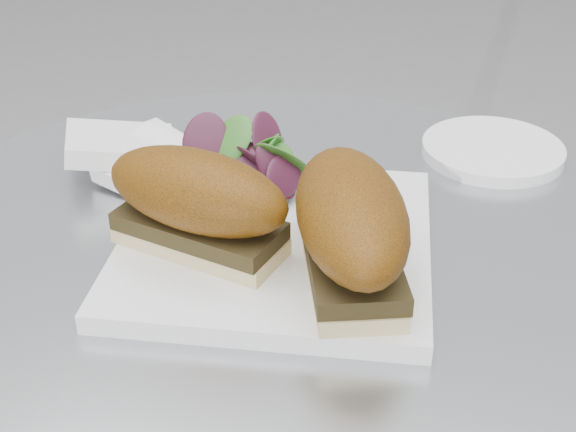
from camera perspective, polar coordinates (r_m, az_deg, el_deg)
name	(u,v)px	position (r m, az deg, el deg)	size (l,w,h in m)	color
plate	(276,243)	(0.64, -0.86, -1.94)	(0.24, 0.24, 0.02)	white
sandwich_left	(197,201)	(0.60, -6.47, 1.08)	(0.16, 0.10, 0.08)	#CBBA7F
sandwich_right	(351,223)	(0.57, 4.47, -0.53)	(0.14, 0.19, 0.08)	#CBBA7F
salad	(254,159)	(0.70, -2.43, 4.04)	(0.11, 0.11, 0.05)	#357E29
napkin	(137,166)	(0.77, -10.67, 3.52)	(0.14, 0.14, 0.02)	white
saucer	(493,150)	(0.82, 14.35, 4.57)	(0.14, 0.14, 0.01)	white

